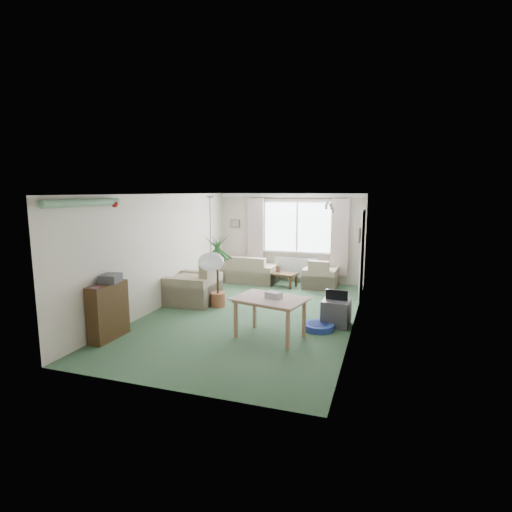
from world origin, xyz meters
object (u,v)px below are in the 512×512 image
(bookshelf, at_px, (108,311))
(sofa, at_px, (250,269))
(tv_cube, at_px, (336,312))
(armchair_left, at_px, (193,282))
(coffee_table, at_px, (281,279))
(houseplant, at_px, (218,270))
(pet_bed, at_px, (318,327))
(armchair_corner, at_px, (321,273))
(dining_table, at_px, (270,318))

(bookshelf, bearing_deg, sofa, 80.59)
(tv_cube, bearing_deg, armchair_left, 174.59)
(armchair_left, height_order, tv_cube, armchair_left)
(coffee_table, bearing_deg, houseplant, -110.20)
(coffee_table, xyz_separation_m, pet_bed, (1.49, -3.01, -0.13))
(armchair_corner, bearing_deg, tv_cube, 105.72)
(bookshelf, xyz_separation_m, dining_table, (2.56, 0.89, -0.14))
(houseplant, bearing_deg, dining_table, -42.18)
(coffee_table, distance_m, dining_table, 3.74)
(bookshelf, height_order, dining_table, bookshelf)
(bookshelf, distance_m, tv_cube, 4.02)
(sofa, xyz_separation_m, armchair_left, (-0.50, -2.34, 0.10))
(bookshelf, bearing_deg, tv_cube, 28.73)
(armchair_left, relative_size, dining_table, 0.97)
(coffee_table, bearing_deg, sofa, 168.08)
(bookshelf, height_order, houseplant, houseplant)
(armchair_left, distance_m, dining_table, 2.69)
(coffee_table, relative_size, pet_bed, 1.45)
(houseplant, relative_size, tv_cube, 3.01)
(dining_table, height_order, pet_bed, dining_table)
(armchair_left, relative_size, bookshelf, 1.10)
(houseplant, bearing_deg, sofa, 93.00)
(houseplant, distance_m, tv_cube, 2.67)
(sofa, bearing_deg, pet_bed, 129.00)
(armchair_corner, relative_size, houseplant, 0.52)
(sofa, relative_size, tv_cube, 2.72)
(tv_cube, height_order, pet_bed, tv_cube)
(bookshelf, bearing_deg, coffee_table, 69.21)
(pet_bed, bearing_deg, tv_cube, 52.89)
(sofa, bearing_deg, armchair_corner, -178.90)
(dining_table, relative_size, tv_cube, 2.02)
(houseplant, bearing_deg, coffee_table, 69.80)
(dining_table, bearing_deg, tv_cube, 45.44)
(pet_bed, bearing_deg, armchair_corner, 98.80)
(sofa, relative_size, coffee_table, 1.80)
(coffee_table, height_order, houseplant, houseplant)
(houseplant, xyz_separation_m, pet_bed, (2.31, -0.79, -0.75))
(sofa, height_order, houseplant, houseplant)
(sofa, relative_size, houseplant, 0.91)
(armchair_left, height_order, dining_table, armchair_left)
(bookshelf, distance_m, pet_bed, 3.64)
(sofa, distance_m, tv_cube, 3.93)
(sofa, relative_size, armchair_corner, 1.75)
(armchair_left, height_order, pet_bed, armchair_left)
(bookshelf, relative_size, houseplant, 0.59)
(armchair_left, bearing_deg, armchair_corner, 132.91)
(tv_cube, bearing_deg, houseplant, 174.14)
(tv_cube, relative_size, pet_bed, 0.96)
(bookshelf, distance_m, houseplant, 2.54)
(armchair_corner, height_order, armchair_left, armchair_left)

